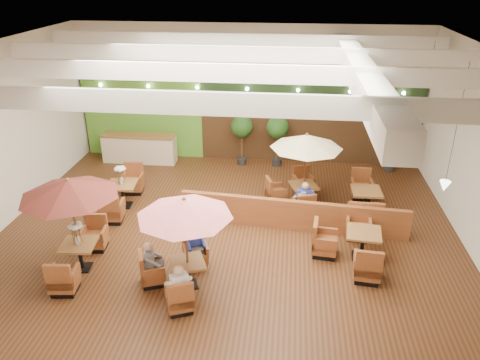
# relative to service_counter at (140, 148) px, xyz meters

# --- Properties ---
(room) EXTENTS (14.04, 14.00, 5.52)m
(room) POSITION_rel_service_counter_xyz_m (4.65, -3.88, 3.05)
(room) COLOR #381E0F
(room) RESTS_ON ground
(service_counter) EXTENTS (3.00, 0.75, 1.18)m
(service_counter) POSITION_rel_service_counter_xyz_m (0.00, 0.00, 0.00)
(service_counter) COLOR beige
(service_counter) RESTS_ON ground
(booth_divider) EXTENTS (7.03, 0.79, 0.97)m
(booth_divider) POSITION_rel_service_counter_xyz_m (6.33, -4.79, -0.10)
(booth_divider) COLOR brown
(booth_divider) RESTS_ON ground
(table_0) EXTENTS (2.51, 2.70, 2.71)m
(table_0) POSITION_rel_service_counter_xyz_m (0.71, -7.54, 1.47)
(table_0) COLOR brown
(table_0) RESTS_ON ground
(table_1) EXTENTS (2.51, 2.66, 2.56)m
(table_1) POSITION_rel_service_counter_xyz_m (3.69, -7.96, 1.26)
(table_1) COLOR brown
(table_1) RESTS_ON ground
(table_2) EXTENTS (2.52, 2.66, 2.58)m
(table_2) POSITION_rel_service_counter_xyz_m (6.65, -3.11, 1.28)
(table_2) COLOR brown
(table_2) RESTS_ON ground
(table_3) EXTENTS (1.04, 2.87, 1.61)m
(table_3) POSITION_rel_service_counter_xyz_m (0.63, -3.91, -0.08)
(table_3) COLOR brown
(table_3) RESTS_ON ground
(table_4) EXTENTS (1.93, 2.83, 1.04)m
(table_4) POSITION_rel_service_counter_xyz_m (8.01, -6.15, -0.19)
(table_4) COLOR brown
(table_4) RESTS_ON ground
(table_5) EXTENTS (0.97, 2.82, 1.06)m
(table_5) POSITION_rel_service_counter_xyz_m (8.73, -3.50, -0.18)
(table_5) COLOR brown
(table_5) RESTS_ON ground
(topiary_0) EXTENTS (0.88, 0.88, 2.05)m
(topiary_0) POSITION_rel_service_counter_xyz_m (4.24, 0.20, 0.95)
(topiary_0) COLOR black
(topiary_0) RESTS_ON ground
(topiary_1) EXTENTS (0.89, 0.89, 2.07)m
(topiary_1) POSITION_rel_service_counter_xyz_m (5.67, 0.20, 0.96)
(topiary_1) COLOR black
(topiary_1) RESTS_ON ground
(topiary_2) EXTENTS (0.92, 0.92, 2.15)m
(topiary_2) POSITION_rel_service_counter_xyz_m (10.17, 0.20, 1.02)
(topiary_2) COLOR black
(topiary_2) RESTS_ON ground
(diner_0) EXTENTS (0.48, 0.47, 0.84)m
(diner_0) POSITION_rel_service_counter_xyz_m (3.75, -8.89, 0.19)
(diner_0) COLOR silver
(diner_0) RESTS_ON ground
(diner_1) EXTENTS (0.41, 0.40, 0.73)m
(diner_1) POSITION_rel_service_counter_xyz_m (3.75, -7.02, 0.15)
(diner_1) COLOR #2539A4
(diner_1) RESTS_ON ground
(diner_2) EXTENTS (0.36, 0.41, 0.77)m
(diner_2) POSITION_rel_service_counter_xyz_m (2.81, -7.96, 0.17)
(diner_2) COLOR slate
(diner_2) RESTS_ON ground
(diner_3) EXTENTS (0.44, 0.38, 0.84)m
(diner_3) POSITION_rel_service_counter_xyz_m (6.71, -4.05, 0.19)
(diner_3) COLOR #2539A4
(diner_3) RESTS_ON ground
(diner_4) EXTENTS (0.45, 0.43, 0.81)m
(diner_4) POSITION_rel_service_counter_xyz_m (6.71, -4.05, 0.18)
(diner_4) COLOR silver
(diner_4) RESTS_ON ground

